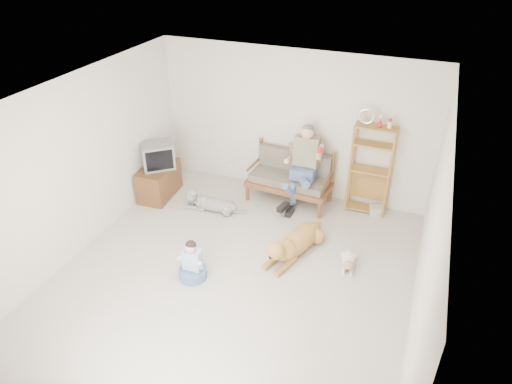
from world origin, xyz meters
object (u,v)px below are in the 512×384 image
at_px(loveseat, 290,176).
at_px(etagere, 370,169).
at_px(tv_stand, 159,181).
at_px(golden_retriever, 294,243).

xyz_separation_m(loveseat, etagere, (1.38, 0.14, 0.35)).
distance_m(loveseat, tv_stand, 2.46).
height_order(etagere, tv_stand, etagere).
bearing_deg(golden_retriever, tv_stand, -177.66).
distance_m(tv_stand, golden_retriever, 2.98).
height_order(loveseat, golden_retriever, loveseat).
distance_m(etagere, golden_retriever, 1.96).
relative_size(etagere, golden_retriever, 1.23).
bearing_deg(etagere, golden_retriever, -116.15).
relative_size(loveseat, golden_retriever, 0.99).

